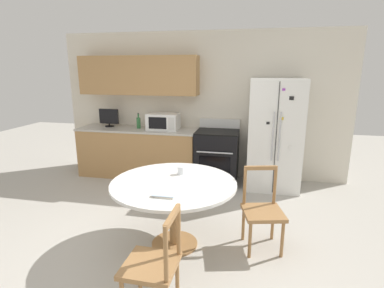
{
  "coord_description": "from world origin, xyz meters",
  "views": [
    {
      "loc": [
        0.97,
        -2.75,
        1.95
      ],
      "look_at": [
        0.14,
        1.15,
        0.95
      ],
      "focal_mm": 28.0,
      "sensor_mm": 36.0,
      "label": 1
    }
  ],
  "objects_px": {
    "dining_chair_near": "(154,265)",
    "microwave": "(163,122)",
    "refrigerator": "(275,135)",
    "counter_bottle": "(139,123)",
    "countertop_tv": "(109,117)",
    "dining_chair_right": "(262,211)",
    "oven_range": "(217,156)",
    "candle_glass": "(181,171)"
  },
  "relations": [
    {
      "from": "dining_chair_near",
      "to": "microwave",
      "type": "bearing_deg",
      "value": 16.51
    },
    {
      "from": "refrigerator",
      "to": "counter_bottle",
      "type": "xyz_separation_m",
      "value": [
        -2.4,
        0.08,
        0.1
      ]
    },
    {
      "from": "countertop_tv",
      "to": "dining_chair_near",
      "type": "bearing_deg",
      "value": -58.23
    },
    {
      "from": "microwave",
      "to": "counter_bottle",
      "type": "distance_m",
      "value": 0.48
    },
    {
      "from": "counter_bottle",
      "to": "dining_chair_right",
      "type": "relative_size",
      "value": 0.31
    },
    {
      "from": "refrigerator",
      "to": "microwave",
      "type": "distance_m",
      "value": 1.93
    },
    {
      "from": "microwave",
      "to": "oven_range",
      "type": "bearing_deg",
      "value": -1.19
    },
    {
      "from": "oven_range",
      "to": "counter_bottle",
      "type": "xyz_separation_m",
      "value": [
        -1.45,
        0.04,
        0.54
      ]
    },
    {
      "from": "refrigerator",
      "to": "counter_bottle",
      "type": "relative_size",
      "value": 6.48
    },
    {
      "from": "counter_bottle",
      "to": "dining_chair_right",
      "type": "height_order",
      "value": "counter_bottle"
    },
    {
      "from": "microwave",
      "to": "counter_bottle",
      "type": "relative_size",
      "value": 1.96
    },
    {
      "from": "refrigerator",
      "to": "countertop_tv",
      "type": "bearing_deg",
      "value": 177.77
    },
    {
      "from": "dining_chair_right",
      "to": "countertop_tv",
      "type": "bearing_deg",
      "value": -49.28
    },
    {
      "from": "dining_chair_right",
      "to": "dining_chair_near",
      "type": "bearing_deg",
      "value": 39.18
    },
    {
      "from": "countertop_tv",
      "to": "dining_chair_near",
      "type": "xyz_separation_m",
      "value": [
        1.94,
        -3.13,
        -0.64
      ]
    },
    {
      "from": "refrigerator",
      "to": "counter_bottle",
      "type": "bearing_deg",
      "value": 178.18
    },
    {
      "from": "refrigerator",
      "to": "countertop_tv",
      "type": "distance_m",
      "value": 3.0
    },
    {
      "from": "microwave",
      "to": "candle_glass",
      "type": "xyz_separation_m",
      "value": [
        0.78,
        -1.84,
        -0.24
      ]
    },
    {
      "from": "oven_range",
      "to": "dining_chair_right",
      "type": "bearing_deg",
      "value": -68.61
    },
    {
      "from": "oven_range",
      "to": "dining_chair_near",
      "type": "bearing_deg",
      "value": -92.11
    },
    {
      "from": "counter_bottle",
      "to": "dining_chair_near",
      "type": "relative_size",
      "value": 0.31
    },
    {
      "from": "microwave",
      "to": "countertop_tv",
      "type": "distance_m",
      "value": 1.08
    },
    {
      "from": "oven_range",
      "to": "counter_bottle",
      "type": "bearing_deg",
      "value": 178.44
    },
    {
      "from": "microwave",
      "to": "dining_chair_near",
      "type": "bearing_deg",
      "value": -74.27
    },
    {
      "from": "refrigerator",
      "to": "counter_bottle",
      "type": "distance_m",
      "value": 2.4
    },
    {
      "from": "refrigerator",
      "to": "oven_range",
      "type": "xyz_separation_m",
      "value": [
        -0.95,
        0.04,
        -0.44
      ]
    },
    {
      "from": "dining_chair_near",
      "to": "dining_chair_right",
      "type": "relative_size",
      "value": 1.0
    },
    {
      "from": "oven_range",
      "to": "candle_glass",
      "type": "xyz_separation_m",
      "value": [
        -0.2,
        -1.82,
        0.33
      ]
    },
    {
      "from": "oven_range",
      "to": "candle_glass",
      "type": "height_order",
      "value": "oven_range"
    },
    {
      "from": "microwave",
      "to": "countertop_tv",
      "type": "height_order",
      "value": "countertop_tv"
    },
    {
      "from": "countertop_tv",
      "to": "counter_bottle",
      "type": "relative_size",
      "value": 1.31
    },
    {
      "from": "microwave",
      "to": "counter_bottle",
      "type": "xyz_separation_m",
      "value": [
        -0.47,
        0.02,
        -0.04
      ]
    },
    {
      "from": "candle_glass",
      "to": "countertop_tv",
      "type": "bearing_deg",
      "value": 134.35
    },
    {
      "from": "microwave",
      "to": "dining_chair_right",
      "type": "height_order",
      "value": "microwave"
    },
    {
      "from": "countertop_tv",
      "to": "refrigerator",
      "type": "bearing_deg",
      "value": -2.23
    },
    {
      "from": "countertop_tv",
      "to": "counter_bottle",
      "type": "xyz_separation_m",
      "value": [
        0.6,
        -0.04,
        -0.07
      ]
    },
    {
      "from": "oven_range",
      "to": "candle_glass",
      "type": "distance_m",
      "value": 1.86
    },
    {
      "from": "counter_bottle",
      "to": "candle_glass",
      "type": "xyz_separation_m",
      "value": [
        1.25,
        -1.86,
        -0.21
      ]
    },
    {
      "from": "countertop_tv",
      "to": "dining_chair_right",
      "type": "height_order",
      "value": "countertop_tv"
    },
    {
      "from": "counter_bottle",
      "to": "microwave",
      "type": "bearing_deg",
      "value": -2.32
    },
    {
      "from": "microwave",
      "to": "countertop_tv",
      "type": "bearing_deg",
      "value": 176.83
    },
    {
      "from": "countertop_tv",
      "to": "candle_glass",
      "type": "relative_size",
      "value": 4.03
    }
  ]
}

